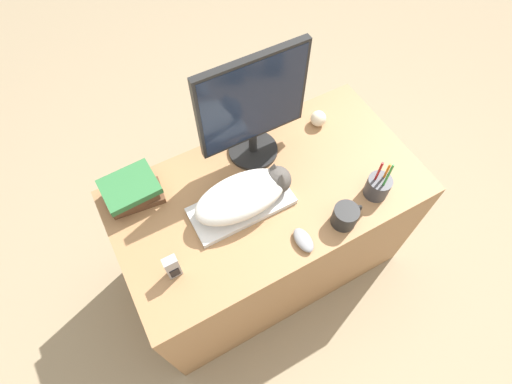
# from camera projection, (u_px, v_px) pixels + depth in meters

# --- Properties ---
(ground_plane) EXTENTS (12.00, 12.00, 0.00)m
(ground_plane) POSITION_uv_depth(u_px,v_px,m) (297.00, 312.00, 2.08)
(ground_plane) COLOR #998466
(desk) EXTENTS (1.27, 0.68, 0.73)m
(desk) POSITION_uv_depth(u_px,v_px,m) (267.00, 230.00, 1.92)
(desk) COLOR #9E7047
(desk) RESTS_ON ground_plane
(keyboard) EXTENTS (0.40, 0.18, 0.02)m
(keyboard) POSITION_uv_depth(u_px,v_px,m) (241.00, 206.00, 1.56)
(keyboard) COLOR silver
(keyboard) RESTS_ON desk
(cat) EXTENTS (0.40, 0.19, 0.13)m
(cat) POSITION_uv_depth(u_px,v_px,m) (247.00, 194.00, 1.50)
(cat) COLOR white
(cat) RESTS_ON keyboard
(monitor) EXTENTS (0.44, 0.21, 0.50)m
(monitor) POSITION_uv_depth(u_px,v_px,m) (253.00, 107.00, 1.48)
(monitor) COLOR black
(monitor) RESTS_ON desk
(computer_mouse) EXTENTS (0.06, 0.11, 0.03)m
(computer_mouse) POSITION_uv_depth(u_px,v_px,m) (303.00, 241.00, 1.48)
(computer_mouse) COLOR gray
(computer_mouse) RESTS_ON desk
(coffee_mug) EXTENTS (0.13, 0.10, 0.09)m
(coffee_mug) POSITION_uv_depth(u_px,v_px,m) (345.00, 216.00, 1.50)
(coffee_mug) COLOR black
(coffee_mug) RESTS_ON desk
(pen_cup) EXTENTS (0.10, 0.10, 0.22)m
(pen_cup) POSITION_uv_depth(u_px,v_px,m) (378.00, 186.00, 1.56)
(pen_cup) COLOR #38383D
(pen_cup) RESTS_ON desk
(baseball) EXTENTS (0.07, 0.07, 0.07)m
(baseball) POSITION_uv_depth(u_px,v_px,m) (318.00, 118.00, 1.76)
(baseball) COLOR beige
(baseball) RESTS_ON desk
(phone) EXTENTS (0.05, 0.03, 0.12)m
(phone) POSITION_uv_depth(u_px,v_px,m) (172.00, 267.00, 1.38)
(phone) COLOR #99999E
(phone) RESTS_ON desk
(book_stack) EXTENTS (0.22, 0.18, 0.10)m
(book_stack) POSITION_uv_depth(u_px,v_px,m) (132.00, 191.00, 1.55)
(book_stack) COLOR brown
(book_stack) RESTS_ON desk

